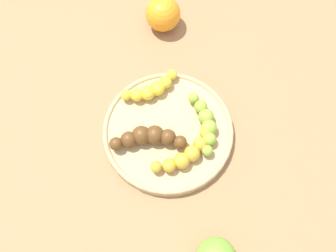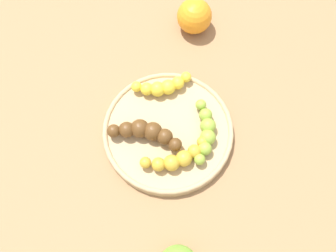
{
  "view_description": "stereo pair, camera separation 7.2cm",
  "coord_description": "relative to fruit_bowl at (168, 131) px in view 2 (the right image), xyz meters",
  "views": [
    {
      "loc": [
        -0.26,
        0.1,
        0.7
      ],
      "look_at": [
        0.0,
        0.0,
        0.04
      ],
      "focal_mm": 40.76,
      "sensor_mm": 36.0,
      "label": 1
    },
    {
      "loc": [
        -0.28,
        0.03,
        0.7
      ],
      "look_at": [
        0.0,
        0.0,
        0.04
      ],
      "focal_mm": 40.76,
      "sensor_mm": 36.0,
      "label": 2
    }
  ],
  "objects": [
    {
      "name": "banana_overripe",
      "position": [
        -0.01,
        0.04,
        0.03
      ],
      "size": [
        0.07,
        0.14,
        0.04
      ],
      "rotation": [
        0.0,
        0.0,
        5.98
      ],
      "color": "#593819",
      "rests_on": "fruit_bowl"
    },
    {
      "name": "ground_plane",
      "position": [
        0.0,
        0.0,
        -0.01
      ],
      "size": [
        2.4,
        2.4,
        0.0
      ],
      "primitive_type": "plane",
      "color": "#936D47"
    },
    {
      "name": "banana_green",
      "position": [
        -0.02,
        -0.07,
        0.02
      ],
      "size": [
        0.13,
        0.05,
        0.03
      ],
      "rotation": [
        0.0,
        0.0,
        4.56
      ],
      "color": "#8CAD38",
      "rests_on": "fruit_bowl"
    },
    {
      "name": "banana_yellow",
      "position": [
        0.09,
        0.0,
        0.02
      ],
      "size": [
        0.05,
        0.12,
        0.03
      ],
      "rotation": [
        0.0,
        0.0,
        3.26
      ],
      "color": "yellow",
      "rests_on": "fruit_bowl"
    },
    {
      "name": "fruit_bowl",
      "position": [
        0.0,
        0.0,
        0.0
      ],
      "size": [
        0.25,
        0.25,
        0.02
      ],
      "color": "tan",
      "rests_on": "ground_plane"
    },
    {
      "name": "orange_fruit",
      "position": [
        0.25,
        -0.08,
        0.03
      ],
      "size": [
        0.08,
        0.08,
        0.08
      ],
      "primitive_type": "sphere",
      "color": "orange",
      "rests_on": "ground_plane"
    },
    {
      "name": "banana_spotted",
      "position": [
        -0.06,
        -0.01,
        0.02
      ],
      "size": [
        0.06,
        0.13,
        0.03
      ],
      "rotation": [
        0.0,
        0.0,
        3.41
      ],
      "color": "gold",
      "rests_on": "fruit_bowl"
    }
  ]
}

